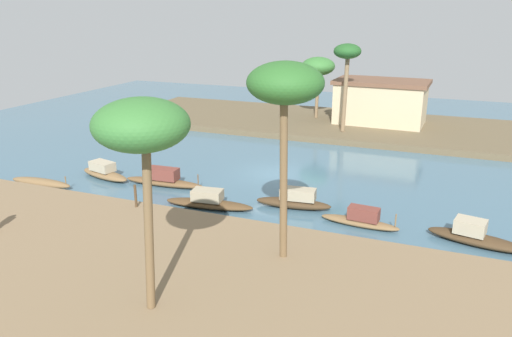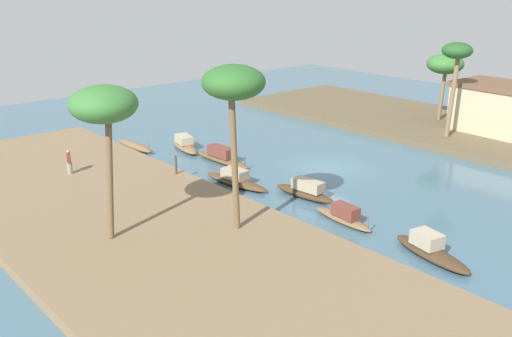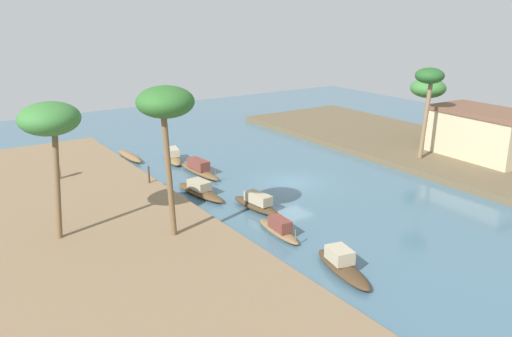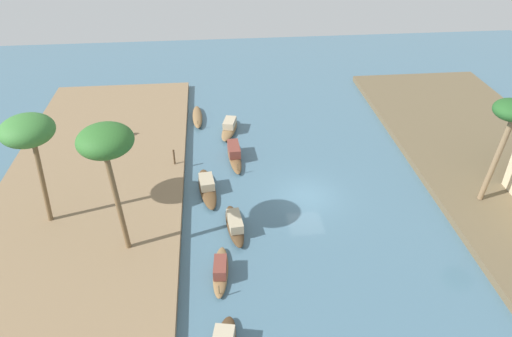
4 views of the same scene
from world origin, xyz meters
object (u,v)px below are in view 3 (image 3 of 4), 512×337
sampan_upstream_small (130,156)px  mooring_post (149,174)px  sampan_open_hull (279,229)px  palm_tree_left_near (50,121)px  sampan_with_tall_canopy (200,190)px  sampan_near_left_bank (342,265)px  sampan_downstream_large (257,204)px  sampan_foreground (173,157)px  sampan_midstream (199,169)px  riverside_building (483,133)px  person_on_near_bank (58,169)px  palm_tree_right_short (428,89)px  palm_tree_left_far (165,105)px  palm_tree_right_tall (429,81)px

sampan_upstream_small → mooring_post: bearing=-13.4°
sampan_open_hull → palm_tree_left_near: bearing=-112.6°
sampan_with_tall_canopy → sampan_near_left_bank: (13.66, 0.59, 0.04)m
sampan_downstream_large → mooring_post: size_ratio=3.48×
sampan_foreground → sampan_midstream: bearing=16.0°
sampan_midstream → riverside_building: riverside_building is taller
sampan_near_left_bank → mooring_post: bearing=-157.9°
sampan_downstream_large → person_on_near_bank: bearing=-148.6°
palm_tree_right_short → palm_tree_left_far: bearing=-77.8°
sampan_with_tall_canopy → palm_tree_left_near: bearing=-80.8°
sampan_upstream_small → palm_tree_left_far: (17.26, -4.13, 7.45)m
person_on_near_bank → palm_tree_left_far: palm_tree_left_far is taller
sampan_open_hull → riverside_building: bearing=100.8°
sampan_midstream → palm_tree_right_tall: size_ratio=0.73×
sampan_foreground → person_on_near_bank: size_ratio=2.73×
sampan_downstream_large → palm_tree_left_near: 13.42m
person_on_near_bank → palm_tree_left_far: size_ratio=0.19×
sampan_midstream → sampan_downstream_large: 8.74m
sampan_open_hull → sampan_midstream: (-12.58, 1.52, 0.06)m
palm_tree_right_short → sampan_midstream: bearing=-100.9°
sampan_upstream_small → sampan_downstream_large: bearing=6.9°
sampan_foreground → mooring_post: bearing=-24.6°
sampan_upstream_small → palm_tree_left_far: bearing=-15.5°
mooring_post → sampan_downstream_large: bearing=28.8°
sampan_downstream_large → sampan_upstream_small: bearing=-177.1°
sampan_downstream_large → palm_tree_left_far: (1.52, -6.61, 7.26)m
sampan_near_left_bank → person_on_near_bank: 22.77m
sampan_near_left_bank → palm_tree_right_short: bearing=133.0°
person_on_near_bank → riverside_building: riverside_building is taller
sampan_downstream_large → sampan_near_left_bank: sampan_near_left_bank is taller
sampan_foreground → mooring_post: mooring_post is taller
sampan_upstream_small → riverside_building: bearing=52.4°
person_on_near_bank → riverside_building: 33.65m
sampan_near_left_bank → riverside_building: 24.09m
sampan_near_left_bank → sampan_foreground: bearing=-171.8°
palm_tree_left_far → riverside_building: size_ratio=0.97×
sampan_foreground → sampan_open_hull: bearing=9.4°
riverside_building → sampan_upstream_small: bearing=-123.3°
sampan_downstream_large → palm_tree_left_near: palm_tree_left_near is taller
sampan_upstream_small → riverside_building: riverside_building is taller
sampan_upstream_small → palm_tree_right_short: palm_tree_right_short is taller
palm_tree_left_near → palm_tree_right_tall: bearing=88.8°
sampan_with_tall_canopy → sampan_near_left_bank: 13.68m
sampan_with_tall_canopy → palm_tree_left_near: palm_tree_left_near is taller
sampan_foreground → palm_tree_left_near: size_ratio=0.58×
sampan_with_tall_canopy → palm_tree_right_tall: palm_tree_right_tall is taller
sampan_with_tall_canopy → sampan_near_left_bank: sampan_near_left_bank is taller
sampan_open_hull → mooring_post: mooring_post is taller
sampan_open_hull → palm_tree_left_far: size_ratio=0.50×
sampan_upstream_small → riverside_building: size_ratio=0.52×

